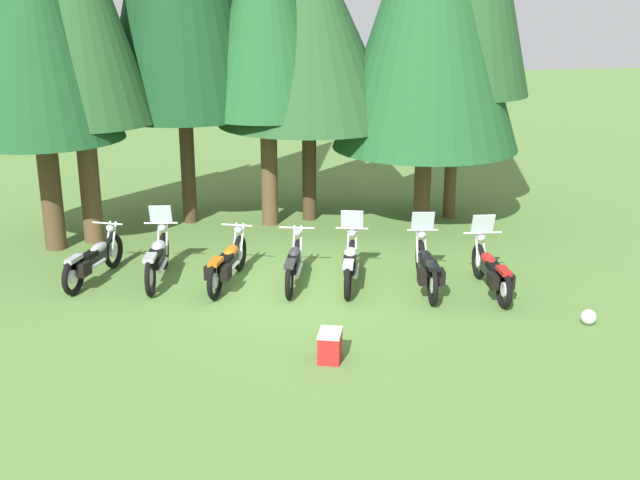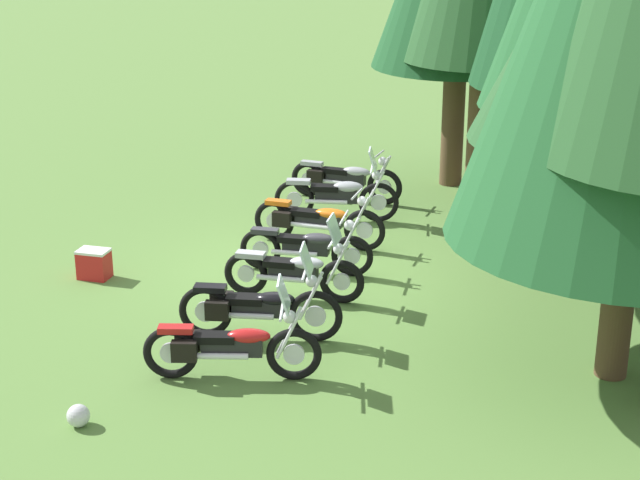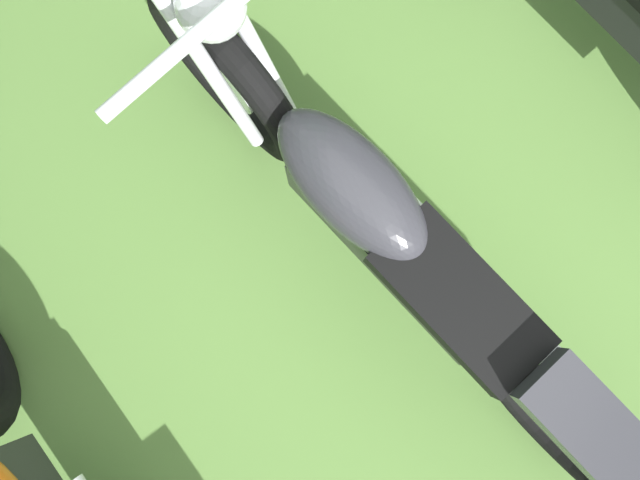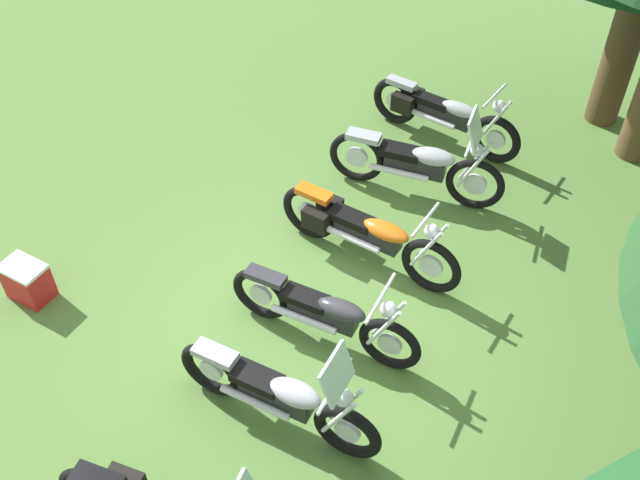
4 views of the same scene
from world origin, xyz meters
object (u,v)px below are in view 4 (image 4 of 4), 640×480
motorcycle_0 (442,114)px  motorcycle_1 (418,164)px  motorcycle_4 (279,395)px  picnic_cooler (27,281)px  motorcycle_3 (325,313)px  motorcycle_2 (364,232)px

motorcycle_0 → motorcycle_1: size_ratio=0.93×
motorcycle_1 → motorcycle_0: bearing=89.8°
motorcycle_1 → motorcycle_4: (3.68, -0.90, -0.04)m
motorcycle_1 → picnic_cooler: bearing=-137.9°
motorcycle_3 → picnic_cooler: motorcycle_3 is taller
motorcycle_2 → motorcycle_4: size_ratio=1.06×
motorcycle_0 → motorcycle_2: (2.59, -0.67, 0.01)m
motorcycle_4 → motorcycle_0: bearing=93.0°
motorcycle_1 → motorcycle_4: bearing=-94.8°
motorcycle_4 → motorcycle_2: bearing=95.2°
motorcycle_1 → picnic_cooler: 4.87m
motorcycle_3 → picnic_cooler: 3.40m
motorcycle_1 → motorcycle_3: bearing=-95.7°
motorcycle_2 → motorcycle_3: (1.28, -0.21, -0.02)m
motorcycle_0 → motorcycle_2: bearing=-80.7°
motorcycle_3 → motorcycle_4: bearing=-86.8°
motorcycle_0 → picnic_cooler: size_ratio=3.77×
motorcycle_1 → motorcycle_3: 2.70m
motorcycle_1 → motorcycle_3: (2.61, -0.68, -0.06)m
motorcycle_4 → picnic_cooler: 3.34m
motorcycle_0 → motorcycle_1: (1.25, -0.20, 0.06)m
motorcycle_0 → picnic_cooler: bearing=-113.6°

